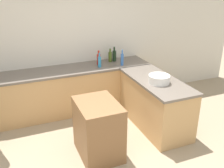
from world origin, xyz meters
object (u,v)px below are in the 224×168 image
at_px(wine_bottle_dark, 114,56).
at_px(water_bottle_blue, 122,59).
at_px(hot_sauce_bottle, 99,59).
at_px(island_table, 98,129).
at_px(mixing_bowl, 159,79).
at_px(dish_soap_bottle, 100,62).
at_px(olive_oil_bottle, 110,57).

bearing_deg(wine_bottle_dark, water_bottle_blue, -83.62).
relative_size(hot_sauce_bottle, water_bottle_blue, 0.91).
bearing_deg(hot_sauce_bottle, water_bottle_blue, -28.31).
relative_size(island_table, mixing_bowl, 2.46).
relative_size(dish_soap_bottle, water_bottle_blue, 0.88).
height_order(island_table, wine_bottle_dark, wine_bottle_dark).
relative_size(mixing_bowl, water_bottle_blue, 1.10).
height_order(dish_soap_bottle, water_bottle_blue, water_bottle_blue).
relative_size(dish_soap_bottle, olive_oil_bottle, 1.03).
height_order(island_table, hot_sauce_bottle, hot_sauce_bottle).
xyz_separation_m(hot_sauce_bottle, olive_oil_bottle, (0.28, 0.09, -0.01)).
bearing_deg(wine_bottle_dark, mixing_bowl, -81.04).
xyz_separation_m(mixing_bowl, olive_oil_bottle, (-0.31, 1.38, 0.04)).
distance_m(island_table, dish_soap_bottle, 1.61).
bearing_deg(water_bottle_blue, hot_sauce_bottle, 151.69).
height_order(mixing_bowl, dish_soap_bottle, dish_soap_bottle).
height_order(olive_oil_bottle, water_bottle_blue, water_bottle_blue).
xyz_separation_m(island_table, wine_bottle_dark, (0.95, 1.65, 0.57)).
relative_size(island_table, olive_oil_bottle, 3.15).
xyz_separation_m(hot_sauce_bottle, water_bottle_blue, (0.41, -0.22, 0.01)).
distance_m(mixing_bowl, olive_oil_bottle, 1.42).
xyz_separation_m(dish_soap_bottle, water_bottle_blue, (0.44, -0.07, 0.01)).
height_order(mixing_bowl, water_bottle_blue, water_bottle_blue).
relative_size(mixing_bowl, wine_bottle_dark, 1.17).
distance_m(hot_sauce_bottle, wine_bottle_dark, 0.38).
distance_m(mixing_bowl, wine_bottle_dark, 1.40).
bearing_deg(hot_sauce_bottle, island_table, -110.35).
height_order(dish_soap_bottle, olive_oil_bottle, dish_soap_bottle).
relative_size(olive_oil_bottle, wine_bottle_dark, 0.91).
xyz_separation_m(dish_soap_bottle, hot_sauce_bottle, (0.04, 0.15, 0.00)).
bearing_deg(island_table, wine_bottle_dark, 60.07).
height_order(hot_sauce_bottle, wine_bottle_dark, wine_bottle_dark).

